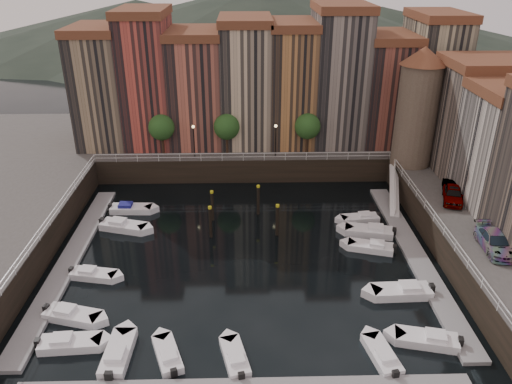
{
  "coord_description": "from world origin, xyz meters",
  "views": [
    {
      "loc": [
        0.17,
        -40.62,
        25.97
      ],
      "look_at": [
        1.27,
        4.0,
        4.49
      ],
      "focal_mm": 35.0,
      "sensor_mm": 36.0,
      "label": 1
    }
  ],
  "objects_px": {
    "mooring_pilings": "(240,212)",
    "car_c": "(494,242)",
    "boat_left_2": "(93,274)",
    "gangway": "(394,188)",
    "corner_tower": "(417,106)",
    "boat_left_0": "(69,343)",
    "car_b": "(453,190)",
    "car_a": "(453,195)",
    "boat_left_1": "(72,315)"
  },
  "relations": [
    {
      "from": "mooring_pilings",
      "to": "car_c",
      "type": "relative_size",
      "value": 1.33
    },
    {
      "from": "car_a",
      "to": "boat_left_1",
      "type": "bearing_deg",
      "value": -140.12
    },
    {
      "from": "corner_tower",
      "to": "boat_left_0",
      "type": "bearing_deg",
      "value": -140.54
    },
    {
      "from": "boat_left_2",
      "to": "car_c",
      "type": "relative_size",
      "value": 0.83
    },
    {
      "from": "gangway",
      "to": "boat_left_0",
      "type": "relative_size",
      "value": 1.74
    },
    {
      "from": "corner_tower",
      "to": "boat_left_1",
      "type": "bearing_deg",
      "value": -144.6
    },
    {
      "from": "mooring_pilings",
      "to": "boat_left_2",
      "type": "xyz_separation_m",
      "value": [
        -12.94,
        -8.88,
        -1.32
      ]
    },
    {
      "from": "boat_left_2",
      "to": "car_a",
      "type": "xyz_separation_m",
      "value": [
        34.6,
        8.05,
        3.46
      ]
    },
    {
      "from": "boat_left_0",
      "to": "corner_tower",
      "type": "bearing_deg",
      "value": 35.86
    },
    {
      "from": "mooring_pilings",
      "to": "gangway",
      "type": "bearing_deg",
      "value": 15.65
    },
    {
      "from": "boat_left_2",
      "to": "car_c",
      "type": "height_order",
      "value": "car_c"
    },
    {
      "from": "boat_left_1",
      "to": "car_a",
      "type": "relative_size",
      "value": 1.05
    },
    {
      "from": "gangway",
      "to": "car_b",
      "type": "distance_m",
      "value": 6.65
    },
    {
      "from": "corner_tower",
      "to": "car_b",
      "type": "distance_m",
      "value": 11.17
    },
    {
      "from": "boat_left_0",
      "to": "car_a",
      "type": "height_order",
      "value": "car_a"
    },
    {
      "from": "corner_tower",
      "to": "boat_left_0",
      "type": "relative_size",
      "value": 2.89
    },
    {
      "from": "boat_left_2",
      "to": "car_a",
      "type": "relative_size",
      "value": 0.95
    },
    {
      "from": "gangway",
      "to": "boat_left_2",
      "type": "height_order",
      "value": "gangway"
    },
    {
      "from": "boat_left_0",
      "to": "car_c",
      "type": "height_order",
      "value": "car_c"
    },
    {
      "from": "mooring_pilings",
      "to": "boat_left_0",
      "type": "distance_m",
      "value": 21.46
    },
    {
      "from": "boat_left_2",
      "to": "car_c",
      "type": "bearing_deg",
      "value": 9.1
    },
    {
      "from": "corner_tower",
      "to": "gangway",
      "type": "relative_size",
      "value": 1.66
    },
    {
      "from": "boat_left_1",
      "to": "car_a",
      "type": "bearing_deg",
      "value": 36.79
    },
    {
      "from": "corner_tower",
      "to": "gangway",
      "type": "xyz_separation_m",
      "value": [
        -2.9,
        -4.5,
        -8.28
      ]
    },
    {
      "from": "boat_left_0",
      "to": "car_c",
      "type": "relative_size",
      "value": 0.9
    },
    {
      "from": "corner_tower",
      "to": "car_b",
      "type": "xyz_separation_m",
      "value": [
        1.75,
        -8.91,
        -6.5
      ]
    },
    {
      "from": "boat_left_0",
      "to": "car_b",
      "type": "distance_m",
      "value": 39.04
    },
    {
      "from": "mooring_pilings",
      "to": "boat_left_1",
      "type": "relative_size",
      "value": 1.45
    },
    {
      "from": "car_c",
      "to": "car_b",
      "type": "bearing_deg",
      "value": 90.81
    },
    {
      "from": "mooring_pilings",
      "to": "car_b",
      "type": "xyz_separation_m",
      "value": [
        22.16,
        0.49,
        2.05
      ]
    },
    {
      "from": "gangway",
      "to": "boat_left_2",
      "type": "bearing_deg",
      "value": -155.65
    },
    {
      "from": "gangway",
      "to": "car_c",
      "type": "relative_size",
      "value": 1.57
    },
    {
      "from": "boat_left_2",
      "to": "car_b",
      "type": "xyz_separation_m",
      "value": [
        35.1,
        9.37,
        3.36
      ]
    },
    {
      "from": "corner_tower",
      "to": "car_b",
      "type": "height_order",
      "value": "corner_tower"
    },
    {
      "from": "corner_tower",
      "to": "mooring_pilings",
      "type": "bearing_deg",
      "value": -155.26
    },
    {
      "from": "boat_left_2",
      "to": "car_b",
      "type": "relative_size",
      "value": 1.04
    },
    {
      "from": "car_a",
      "to": "corner_tower",
      "type": "bearing_deg",
      "value": 115.53
    },
    {
      "from": "mooring_pilings",
      "to": "boat_left_1",
      "type": "xyz_separation_m",
      "value": [
        -13.1,
        -14.4,
        -1.28
      ]
    },
    {
      "from": "corner_tower",
      "to": "car_c",
      "type": "xyz_separation_m",
      "value": [
        1.31,
        -19.38,
        -6.43
      ]
    },
    {
      "from": "boat_left_1",
      "to": "car_c",
      "type": "bearing_deg",
      "value": 22.69
    },
    {
      "from": "corner_tower",
      "to": "car_b",
      "type": "bearing_deg",
      "value": -78.89
    },
    {
      "from": "car_c",
      "to": "car_a",
      "type": "bearing_deg",
      "value": 93.58
    },
    {
      "from": "mooring_pilings",
      "to": "corner_tower",
      "type": "bearing_deg",
      "value": 24.74
    },
    {
      "from": "car_a",
      "to": "mooring_pilings",
      "type": "bearing_deg",
      "value": -163.63
    },
    {
      "from": "car_b",
      "to": "boat_left_0",
      "type": "bearing_deg",
      "value": -141.14
    },
    {
      "from": "boat_left_2",
      "to": "car_a",
      "type": "height_order",
      "value": "car_a"
    },
    {
      "from": "car_a",
      "to": "car_c",
      "type": "height_order",
      "value": "car_a"
    },
    {
      "from": "gangway",
      "to": "boat_left_2",
      "type": "distance_m",
      "value": 33.46
    },
    {
      "from": "boat_left_0",
      "to": "car_b",
      "type": "height_order",
      "value": "car_b"
    },
    {
      "from": "gangway",
      "to": "car_b",
      "type": "bearing_deg",
      "value": -43.5
    }
  ]
}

